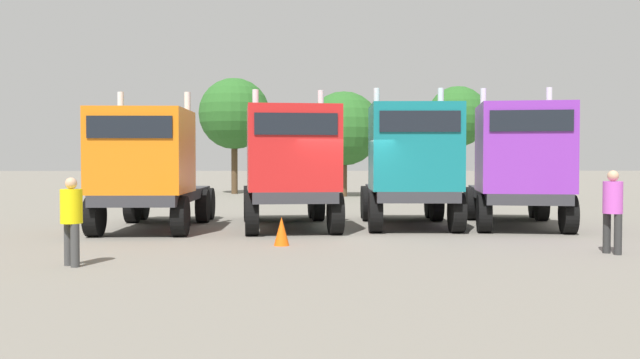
{
  "coord_description": "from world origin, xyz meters",
  "views": [
    {
      "loc": [
        -1.14,
        -17.98,
        1.99
      ],
      "look_at": [
        -0.62,
        2.02,
        1.39
      ],
      "focal_mm": 38.14,
      "sensor_mm": 36.0,
      "label": 1
    }
  ],
  "objects": [
    {
      "name": "ground",
      "position": [
        0.0,
        0.0,
        0.0
      ],
      "size": [
        200.0,
        200.0,
        0.0
      ],
      "primitive_type": "plane",
      "color": "slate"
    },
    {
      "name": "semi_truck_orange",
      "position": [
        -5.37,
        0.79,
        1.76
      ],
      "size": [
        2.58,
        6.22,
        3.91
      ],
      "rotation": [
        0.0,
        0.0,
        -1.58
      ],
      "color": "#333338",
      "rests_on": "ground"
    },
    {
      "name": "semi_truck_red",
      "position": [
        -1.48,
        1.09,
        1.81
      ],
      "size": [
        3.11,
        6.61,
        4.0
      ],
      "rotation": [
        0.0,
        0.0,
        -1.48
      ],
      "color": "#333338",
      "rests_on": "ground"
    },
    {
      "name": "semi_truck_teal",
      "position": [
        1.98,
        1.39,
        1.85
      ],
      "size": [
        2.78,
        5.97,
        4.1
      ],
      "rotation": [
        0.0,
        0.0,
        -1.61
      ],
      "color": "#333338",
      "rests_on": "ground"
    },
    {
      "name": "semi_truck_purple",
      "position": [
        5.07,
        1.26,
        1.85
      ],
      "size": [
        3.51,
        6.56,
        4.11
      ],
      "rotation": [
        0.0,
        0.0,
        -1.74
      ],
      "color": "#333338",
      "rests_on": "ground"
    },
    {
      "name": "visitor_in_hivis",
      "position": [
        -5.42,
        -5.31,
        0.95
      ],
      "size": [
        0.57,
        0.57,
        1.65
      ],
      "rotation": [
        0.0,
        0.0,
        3.89
      ],
      "color": "#3D3D3D",
      "rests_on": "ground"
    },
    {
      "name": "visitor_with_camera",
      "position": [
        5.37,
        -3.94,
        1.02
      ],
      "size": [
        0.53,
        0.53,
        1.76
      ],
      "rotation": [
        0.0,
        0.0,
        0.44
      ],
      "color": "#2E2E2E",
      "rests_on": "ground"
    },
    {
      "name": "traffic_cone_near",
      "position": [
        -1.62,
        -2.38,
        0.33
      ],
      "size": [
        0.36,
        0.36,
        0.66
      ],
      "primitive_type": "cone",
      "color": "#F2590C",
      "rests_on": "ground"
    },
    {
      "name": "oak_far_left",
      "position": [
        -5.05,
        21.28,
        4.6
      ],
      "size": [
        4.09,
        4.09,
        6.66
      ],
      "color": "#4C3823",
      "rests_on": "ground"
    },
    {
      "name": "oak_far_centre",
      "position": [
        1.08,
        18.29,
        3.63
      ],
      "size": [
        3.96,
        3.96,
        5.62
      ],
      "color": "#4C3823",
      "rests_on": "ground"
    },
    {
      "name": "oak_far_right",
      "position": [
        6.69,
        16.08,
        4.11
      ],
      "size": [
        3.05,
        3.05,
        5.68
      ],
      "color": "#4C3823",
      "rests_on": "ground"
    }
  ]
}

